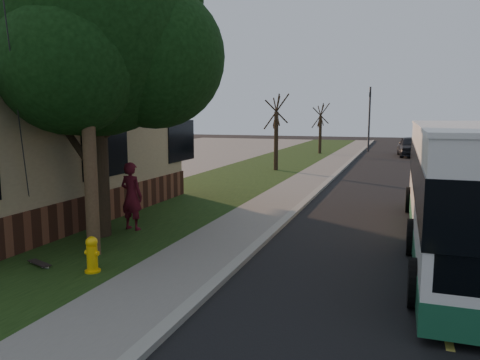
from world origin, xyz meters
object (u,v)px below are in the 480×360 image
utility_pole (85,49)px  skateboarder (132,196)px  transit_bus (466,184)px  bare_tree_near (276,133)px  bare_tree_far (320,129)px  fire_hydrant (92,255)px  skateboard_spare (39,263)px  dumpster (59,181)px  distant_car (411,146)px  leafy_tree (97,37)px  traffic_signal (369,115)px

utility_pole → skateboarder: utility_pole is taller
transit_bus → bare_tree_near: bearing=121.4°
utility_pole → bare_tree_far: (0.31, 29.01, -2.63)m
fire_hydrant → utility_pole: bearing=125.4°
utility_pole → transit_bus: bearing=23.7°
skateboard_spare → dumpster: (-5.59, 7.30, 0.49)m
bare_tree_near → skateboarder: bearing=-90.9°
skateboarder → skateboard_spare: (-0.17, -3.36, -0.89)m
bare_tree_near → distant_car: bare_tree_near is taller
fire_hydrant → leafy_tree: (-1.57, 2.65, 4.73)m
fire_hydrant → distant_car: 31.00m
bare_tree_near → traffic_signal: bearing=76.0°
bare_tree_far → distant_car: (6.89, 0.31, -1.23)m
fire_hydrant → distant_car: bearing=77.9°
leafy_tree → transit_bus: (8.89, 1.86, -3.56)m
utility_pole → fire_hydrant: bearing=-54.6°
distant_car → transit_bus: bearing=-92.3°
bare_tree_near → skateboarder: 14.72m
transit_bus → skateboarder: size_ratio=5.92×
fire_hydrant → utility_pole: 4.37m
fire_hydrant → traffic_signal: traffic_signal is taller
traffic_signal → skateboarder: 31.04m
bare_tree_near → skateboard_spare: bearing=-91.3°
transit_bus → utility_pole: bearing=-156.3°
skateboard_spare → bare_tree_far: bearing=88.3°
fire_hydrant → bare_tree_near: bearing=92.9°
dumpster → distant_car: (13.39, 23.05, 0.17)m
transit_bus → distant_car: bearing=91.8°
utility_pole → dumpster: bearing=134.7°
utility_pole → distant_car: (7.19, 29.32, -3.86)m
skateboard_spare → fire_hydrant: bearing=1.8°
dumpster → bare_tree_near: bearing=60.8°
transit_bus → dumpster: 14.52m
bare_tree_far → transit_bus: bare_tree_far is taller
leafy_tree → bare_tree_far: size_ratio=1.94×
fire_hydrant → utility_pole: (-0.71, 0.99, 4.20)m
fire_hydrant → bare_tree_far: size_ratio=0.18×
bare_tree_far → traffic_signal: 5.44m
bare_tree_far → distant_car: size_ratio=0.89×
bare_tree_near → traffic_signal: size_ratio=0.78×
traffic_signal → transit_bus: traffic_signal is taller
distant_car → fire_hydrant: bearing=-106.2°
utility_pole → dumpster: (-6.19, 6.26, -4.02)m
leafy_tree → traffic_signal: 31.76m
leafy_tree → skateboard_spare: leafy_tree is taller
utility_pole → leafy_tree: bearing=117.6°
skateboard_spare → bare_tree_near: bearing=88.7°
traffic_signal → dumpster: bearing=-110.5°
bare_tree_far → skateboarder: size_ratio=2.14×
bare_tree_far → skateboarder: (-0.74, -26.68, -0.99)m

